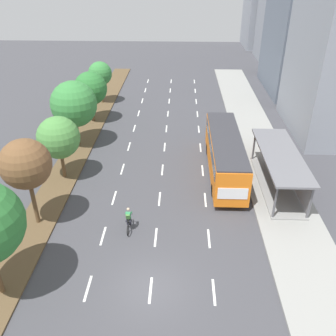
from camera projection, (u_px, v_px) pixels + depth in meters
ground_plane at (151, 288)px, 20.06m from camera, size 140.00×140.00×0.00m
median_strip at (86, 134)px, 37.58m from camera, size 2.60×52.00×0.12m
sidewalk_right at (255, 137)px, 37.02m from camera, size 4.50×52.00×0.15m
lane_divider_left at (129, 146)px, 35.25m from camera, size 0.14×45.89×0.01m
lane_divider_center at (165, 147)px, 35.14m from camera, size 0.14×45.89×0.01m
lane_divider_right at (200, 148)px, 35.03m from camera, size 0.14×45.89×0.01m
bus_shelter at (283, 167)px, 28.03m from camera, size 2.90×9.42×2.86m
bus at (225, 151)px, 29.85m from camera, size 2.54×11.29×3.37m
cyclist at (129, 220)px, 24.01m from camera, size 0.46×1.82×1.71m
median_tree_second at (26, 164)px, 22.64m from camera, size 3.28×3.28×6.23m
median_tree_third at (59, 138)px, 28.37m from camera, size 3.40×3.40×5.28m
median_tree_fourth at (74, 104)px, 33.32m from camera, size 4.30×4.30×6.29m
median_tree_fifth at (91, 88)px, 38.75m from camera, size 3.57×3.57×5.52m
median_tree_farthest at (100, 74)px, 44.02m from camera, size 2.89×2.89×5.11m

